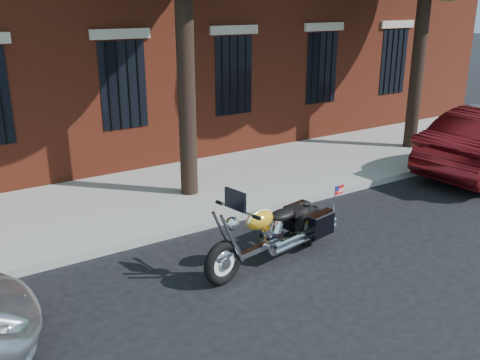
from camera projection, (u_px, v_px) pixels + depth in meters
ground at (245, 256)px, 8.93m from camera, size 120.00×120.00×0.00m
curb at (204, 224)px, 10.00m from camera, size 40.00×0.16×0.15m
sidewalk at (161, 195)px, 11.49m from camera, size 40.00×3.60×0.15m
motorcycle at (276, 233)px, 8.64m from camera, size 2.87×1.12×1.44m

